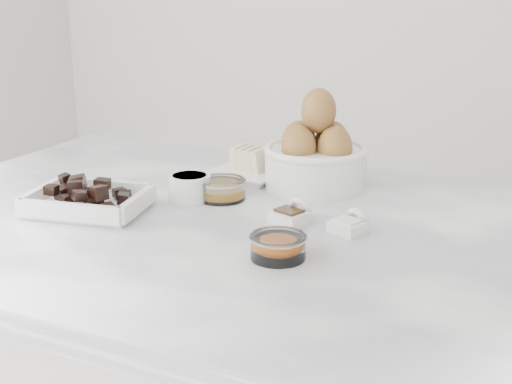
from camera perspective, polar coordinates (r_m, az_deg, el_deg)
marble_slab at (r=1.14m, az=-1.56°, el=-3.15°), size 1.20×0.80×0.04m
chocolate_dish at (r=1.20m, az=-13.29°, el=-0.50°), size 0.21×0.18×0.05m
butter_plate at (r=1.37m, az=-0.42°, el=2.06°), size 0.16×0.16×0.06m
sugar_ramekin at (r=1.23m, az=-5.32°, el=0.48°), size 0.07×0.07×0.04m
egg_bowl at (r=1.29m, az=4.81°, el=2.92°), size 0.19×0.19×0.18m
honey_bowl at (r=1.23m, az=-2.76°, el=0.26°), size 0.09×0.09×0.04m
zest_bowl at (r=0.98m, az=1.78°, el=-4.30°), size 0.08×0.08×0.04m
vanilla_spoon at (r=1.12m, az=2.89°, el=-1.78°), size 0.06×0.08×0.04m
salt_spoon at (r=1.09m, az=7.53°, el=-2.56°), size 0.06×0.07×0.04m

